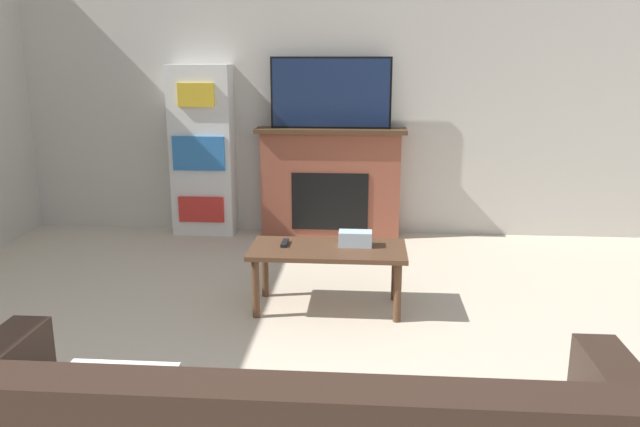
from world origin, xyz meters
TOP-DOWN VIEW (x-y plane):
  - wall_back at (0.00, 4.71)m, footprint 6.91×0.06m
  - fireplace at (-0.04, 4.57)m, footprint 1.39×0.28m
  - tv at (-0.04, 4.55)m, footprint 1.09×0.03m
  - coffee_table at (0.05, 2.78)m, footprint 1.03×0.49m
  - tissue_box at (0.23, 2.83)m, footprint 0.22×0.12m
  - remote_control at (-0.25, 2.82)m, footprint 0.04×0.15m
  - bookshelf at (-1.25, 4.54)m, footprint 0.57×0.29m

SIDE VIEW (x-z plane):
  - coffee_table at x=0.05m, z-range 0.15..0.58m
  - remote_control at x=-0.25m, z-range 0.43..0.45m
  - tissue_box at x=0.23m, z-range 0.43..0.53m
  - fireplace at x=-0.04m, z-range 0.00..1.02m
  - bookshelf at x=-1.25m, z-range 0.00..1.58m
  - tv at x=-0.04m, z-range 1.01..1.65m
  - wall_back at x=0.00m, z-range 0.00..2.70m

